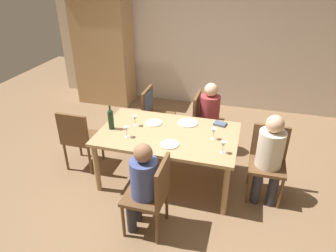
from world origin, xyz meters
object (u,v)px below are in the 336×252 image
(wine_bottle_tall_green, at_px, (111,119))
(wine_glass_centre, at_px, (126,129))
(dining_table, at_px, (168,138))
(dinner_plate_host, at_px, (154,123))
(person_woman_host, at_px, (211,113))
(wine_glass_far, at_px, (223,145))
(chair_right_end, at_px, (268,157))
(chair_left_end, at_px, (79,136))
(armoire_cabinet, at_px, (104,50))
(person_man_guest, at_px, (142,182))
(dinner_plate_guest_left, at_px, (170,144))
(person_man_bearded, at_px, (270,153))
(dinner_plate_guest_right, at_px, (188,123))
(wine_glass_near_right, at_px, (135,119))
(chair_far_right, at_px, (203,119))
(chair_far_left, at_px, (152,109))
(wine_glass_near_left, at_px, (213,131))
(chair_near, at_px, (153,192))

(wine_bottle_tall_green, height_order, wine_glass_centre, wine_bottle_tall_green)
(dining_table, bearing_deg, dinner_plate_host, 142.78)
(person_woman_host, xyz_separation_m, wine_glass_far, (0.30, -1.19, 0.19))
(chair_right_end, bearing_deg, chair_left_end, 3.93)
(armoire_cabinet, relative_size, dining_table, 1.23)
(chair_right_end, height_order, person_man_guest, person_man_guest)
(dinner_plate_guest_left, bearing_deg, person_man_bearded, 11.97)
(chair_left_end, bearing_deg, person_man_guest, -33.72)
(chair_left_end, height_order, person_man_guest, person_man_guest)
(wine_bottle_tall_green, distance_m, dinner_plate_guest_left, 0.87)
(armoire_cabinet, bearing_deg, dinner_plate_guest_right, -42.04)
(chair_right_end, bearing_deg, dinner_plate_guest_left, 17.14)
(dinner_plate_guest_right, bearing_deg, dining_table, -120.10)
(wine_glass_centre, xyz_separation_m, dinner_plate_guest_left, (0.57, -0.04, -0.10))
(dinner_plate_guest_left, bearing_deg, person_woman_host, 74.59)
(wine_glass_centre, height_order, dinner_plate_host, wine_glass_centre)
(wine_glass_near_right, xyz_separation_m, dinner_plate_guest_right, (0.66, 0.25, -0.10))
(wine_glass_far, height_order, dinner_plate_guest_right, wine_glass_far)
(dinner_plate_host, bearing_deg, wine_glass_far, -25.48)
(person_man_guest, bearing_deg, person_man_bearded, -55.46)
(armoire_cabinet, height_order, person_man_guest, armoire_cabinet)
(person_man_bearded, distance_m, wine_glass_centre, 1.76)
(chair_far_right, bearing_deg, dinner_plate_guest_right, -11.91)
(chair_far_left, distance_m, wine_glass_near_left, 1.45)
(chair_right_end, xyz_separation_m, dinner_plate_host, (-1.53, 0.11, 0.21))
(wine_bottle_tall_green, bearing_deg, dining_table, 6.92)
(wine_bottle_tall_green, xyz_separation_m, wine_glass_centre, (0.28, -0.15, -0.04))
(wine_glass_centre, relative_size, dinner_plate_guest_left, 0.66)
(chair_near, relative_size, chair_left_end, 1.00)
(chair_far_left, distance_m, wine_glass_near_right, 0.88)
(wine_glass_near_right, height_order, wine_glass_far, same)
(wine_glass_near_left, height_order, wine_glass_near_right, same)
(wine_glass_centre, height_order, dinner_plate_guest_left, wine_glass_centre)
(chair_right_end, relative_size, chair_far_left, 1.00)
(chair_right_end, xyz_separation_m, dinner_plate_guest_right, (-1.08, 0.24, 0.21))
(chair_far_right, xyz_separation_m, dinner_plate_guest_left, (-0.22, -1.19, 0.21))
(armoire_cabinet, relative_size, dinner_plate_host, 9.78)
(chair_right_end, distance_m, person_man_bearded, 0.17)
(chair_left_end, height_order, dinner_plate_guest_left, chair_left_end)
(chair_far_right, distance_m, chair_left_end, 1.87)
(wine_glass_near_left, height_order, wine_glass_far, same)
(chair_far_left, height_order, wine_bottle_tall_green, wine_bottle_tall_green)
(chair_far_left, distance_m, chair_left_end, 1.25)
(person_man_bearded, bearing_deg, chair_far_right, -44.60)
(dining_table, height_order, person_man_bearded, person_man_bearded)
(chair_far_right, distance_m, dinner_plate_host, 0.94)
(armoire_cabinet, relative_size, person_man_bearded, 1.89)
(person_man_guest, bearing_deg, dinner_plate_guest_right, -9.76)
(wine_glass_near_left, xyz_separation_m, dinner_plate_guest_right, (-0.39, 0.32, -0.10))
(armoire_cabinet, xyz_separation_m, chair_right_end, (3.26, -2.20, -0.56))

